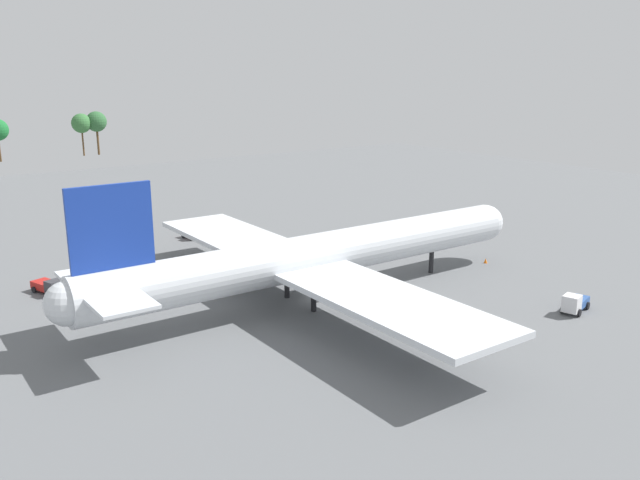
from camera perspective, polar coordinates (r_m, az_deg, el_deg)
ground_plane at (r=87.01m, az=-0.00°, el=-5.18°), size 275.48×275.48×0.00m
cargo_airplane at (r=84.81m, az=-0.34°, el=-1.40°), size 68.87×63.64×18.02m
fuel_truck at (r=96.33m, az=-22.47°, el=-3.69°), size 3.87×5.57×2.07m
pushback_tractor at (r=88.06m, az=21.26°, el=-5.12°), size 5.59×3.43×2.52m
cargo_loader at (r=119.98m, az=-10.92°, el=0.64°), size 3.33×4.31×2.32m
safety_cone_nose at (r=106.17m, az=14.20°, el=-1.75°), size 0.54×0.54×0.77m
tree_line_backdrop at (r=243.41m, az=-24.40°, el=8.99°), size 71.24×7.20×15.34m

